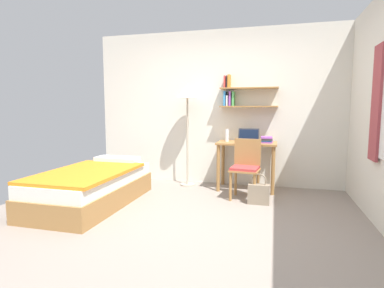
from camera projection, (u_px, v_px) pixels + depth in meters
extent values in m
plane|color=gray|center=(189.00, 224.00, 3.47)|extent=(5.28, 5.28, 0.00)
cube|color=silver|center=(221.00, 108.00, 5.27)|extent=(4.40, 0.05, 2.60)
cube|color=#9E703D|center=(249.00, 107.00, 5.01)|extent=(0.93, 0.22, 0.02)
cube|color=#3384C6|center=(225.00, 99.00, 5.11)|extent=(0.03, 0.18, 0.24)
cube|color=silver|center=(227.00, 101.00, 5.10)|extent=(0.03, 0.17, 0.17)
cube|color=purple|center=(230.00, 99.00, 5.09)|extent=(0.03, 0.17, 0.23)
cube|color=#4CA856|center=(233.00, 99.00, 5.08)|extent=(0.03, 0.16, 0.23)
cube|color=#9E703D|center=(249.00, 88.00, 4.98)|extent=(0.93, 0.22, 0.02)
cube|color=#D13D38|center=(225.00, 82.00, 5.08)|extent=(0.02, 0.17, 0.20)
cube|color=#333338|center=(227.00, 82.00, 5.09)|extent=(0.02, 0.13, 0.20)
cube|color=orange|center=(229.00, 81.00, 5.08)|extent=(0.04, 0.15, 0.21)
cube|color=#993D42|center=(376.00, 103.00, 3.37)|extent=(0.03, 0.28, 1.26)
cube|color=#9E703D|center=(92.00, 194.00, 4.19)|extent=(0.96, 1.85, 0.28)
cube|color=silver|center=(91.00, 178.00, 4.17)|extent=(0.92, 1.80, 0.16)
cube|color=orange|center=(86.00, 173.00, 4.05)|extent=(0.98, 1.52, 0.04)
cube|color=white|center=(117.00, 160.00, 4.85)|extent=(0.67, 0.28, 0.10)
cube|color=#9E703D|center=(247.00, 143.00, 4.90)|extent=(0.92, 0.54, 0.03)
cylinder|color=#9E703D|center=(218.00, 168.00, 4.83)|extent=(0.06, 0.06, 0.73)
cylinder|color=#9E703D|center=(273.00, 171.00, 4.62)|extent=(0.06, 0.06, 0.73)
cylinder|color=#9E703D|center=(223.00, 163.00, 5.26)|extent=(0.06, 0.06, 0.73)
cylinder|color=#9E703D|center=(273.00, 166.00, 5.05)|extent=(0.06, 0.06, 0.73)
cube|color=#9E703D|center=(245.00, 170.00, 4.40)|extent=(0.44, 0.42, 0.03)
cube|color=#B23838|center=(245.00, 168.00, 4.39)|extent=(0.41, 0.39, 0.04)
cube|color=#9E703D|center=(248.00, 152.00, 4.53)|extent=(0.39, 0.08, 0.38)
cylinder|color=#9E703D|center=(230.00, 187.00, 4.34)|extent=(0.04, 0.04, 0.41)
cylinder|color=#9E703D|center=(254.00, 189.00, 4.22)|extent=(0.04, 0.04, 0.41)
cylinder|color=#9E703D|center=(236.00, 182.00, 4.63)|extent=(0.04, 0.04, 0.41)
cylinder|color=#9E703D|center=(258.00, 184.00, 4.51)|extent=(0.04, 0.04, 0.41)
cylinder|color=#B2A893|center=(188.00, 184.00, 5.25)|extent=(0.24, 0.24, 0.02)
cylinder|color=#B2A893|center=(187.00, 142.00, 5.16)|extent=(0.03, 0.03, 1.44)
cone|color=silver|center=(187.00, 91.00, 5.07)|extent=(0.37, 0.37, 0.22)
cube|color=#2D2D33|center=(248.00, 142.00, 4.89)|extent=(0.34, 0.22, 0.01)
cube|color=#2D2D33|center=(249.00, 135.00, 4.96)|extent=(0.33, 0.06, 0.20)
cube|color=black|center=(249.00, 135.00, 4.96)|extent=(0.30, 0.05, 0.17)
cylinder|color=silver|center=(227.00, 135.00, 4.99)|extent=(0.06, 0.06, 0.20)
cube|color=purple|center=(267.00, 142.00, 4.81)|extent=(0.18, 0.23, 0.02)
cube|color=#3384C6|center=(266.00, 141.00, 4.82)|extent=(0.18, 0.21, 0.02)
cube|color=#333338|center=(267.00, 139.00, 4.81)|extent=(0.17, 0.22, 0.03)
cube|color=purple|center=(267.00, 137.00, 4.81)|extent=(0.18, 0.24, 0.02)
cube|color=gray|center=(259.00, 194.00, 4.21)|extent=(0.29, 0.13, 0.27)
torus|color=gray|center=(259.00, 181.00, 4.19)|extent=(0.20, 0.02, 0.20)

